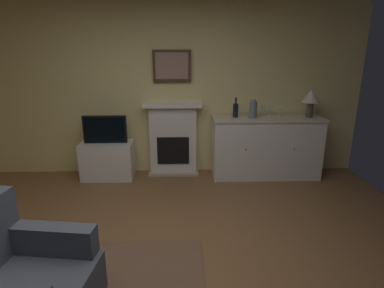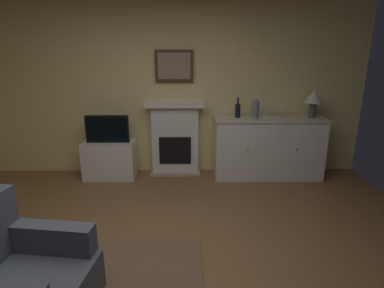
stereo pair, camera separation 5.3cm
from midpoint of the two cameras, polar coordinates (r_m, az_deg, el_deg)
name	(u,v)px [view 2 (the right image)]	position (r m, az deg, el deg)	size (l,w,h in m)	color
ground_plane	(156,281)	(3.02, -5.94, -23.23)	(5.87, 5.10, 0.10)	brown
wall_rear	(168,76)	(4.84, -3.90, 12.04)	(5.87, 0.06, 2.97)	#EAD68C
fireplace_unit	(175,139)	(4.88, -2.71, 0.92)	(0.87, 0.30, 1.10)	white
framed_picture	(174,66)	(4.74, -2.88, 13.77)	(0.55, 0.04, 0.45)	#473323
sideboard_cabinet	(268,148)	(4.89, 13.73, -0.65)	(1.61, 0.49, 0.91)	white
table_lamp	(314,98)	(4.92, 21.18, 7.59)	(0.26, 0.26, 0.40)	#4C4742
wine_bottle	(238,110)	(4.68, 8.48, 5.98)	(0.08, 0.08, 0.29)	black
wine_glass_left	(265,109)	(4.76, 13.22, 6.07)	(0.07, 0.07, 0.16)	silver
wine_glass_center	(272,109)	(4.79, 14.47, 6.06)	(0.07, 0.07, 0.16)	silver
wine_glass_right	(282,110)	(4.75, 16.00, 5.85)	(0.07, 0.07, 0.16)	silver
vase_decorative	(255,109)	(4.65, 11.55, 6.15)	(0.11, 0.11, 0.28)	slate
tv_cabinet	(110,159)	(4.94, -14.12, -2.70)	(0.75, 0.42, 0.55)	white
tv_set	(107,129)	(4.78, -14.59, 2.60)	(0.62, 0.07, 0.40)	black
armchair	(15,283)	(2.60, -28.57, -21.00)	(0.90, 0.87, 0.92)	#474C56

